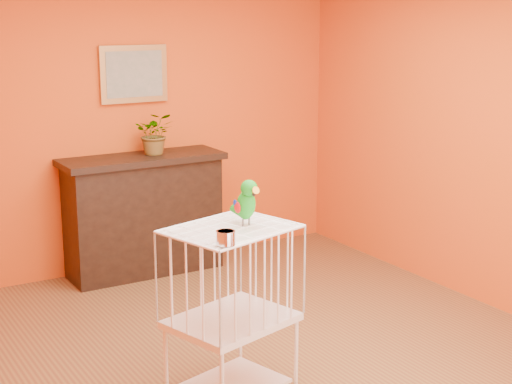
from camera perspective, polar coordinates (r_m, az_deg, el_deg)
ground at (r=5.50m, az=0.72°, el=-11.63°), size 4.50×4.50×0.00m
room_shell at (r=5.05m, az=0.77°, el=4.91°), size 4.50×4.50×4.50m
console_cabinet at (r=7.00m, az=-8.17°, el=-1.64°), size 1.43×0.51×1.06m
potted_plant at (r=6.92m, az=-7.38°, el=3.92°), size 0.46×0.47×0.29m
framed_picture at (r=7.00m, az=-8.87°, el=8.48°), size 0.62×0.04×0.50m
birdcage at (r=4.70m, az=-1.79°, el=-8.70°), size 0.81×0.70×1.07m
feed_cup at (r=4.20m, az=-2.22°, el=-3.34°), size 0.11×0.11×0.07m
parrot at (r=4.56m, az=-0.72°, el=-0.71°), size 0.14×0.25×0.28m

